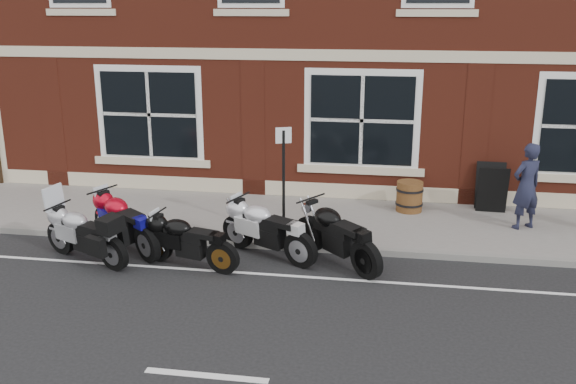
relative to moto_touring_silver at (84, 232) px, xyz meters
name	(u,v)px	position (x,y,z in m)	size (l,w,h in m)	color
ground	(256,279)	(3.21, -0.30, -0.55)	(80.00, 80.00, 0.00)	black
sidewalk	(285,219)	(3.21, 2.70, -0.49)	(30.00, 3.00, 0.12)	slate
kerb	(271,245)	(3.21, 1.12, -0.49)	(30.00, 0.16, 0.12)	slate
moto_touring_silver	(84,232)	(0.00, 0.00, 0.00)	(1.91, 0.96, 1.34)	black
moto_sport_red	(126,221)	(0.52, 0.64, 0.03)	(1.84, 1.48, 1.00)	black
moto_sport_black	(188,239)	(1.92, 0.03, -0.04)	(1.93, 0.64, 0.89)	black
moto_sport_silver	(267,228)	(3.22, 0.72, 0.01)	(1.96, 1.19, 0.98)	black
moto_naked_black	(337,232)	(4.50, 0.61, 0.03)	(1.68, 1.69, 1.01)	black
pedestrian_left	(526,186)	(8.09, 2.75, 0.45)	(0.64, 0.42, 1.76)	#1C1D32
a_board_sign	(491,188)	(7.59, 3.80, 0.10)	(0.63, 0.42, 1.05)	black
barrel_planter	(409,196)	(5.83, 3.51, -0.10)	(0.59, 0.59, 0.66)	#4A2313
parking_sign	(284,174)	(3.38, 1.55, 0.81)	(0.29, 0.12, 2.15)	black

